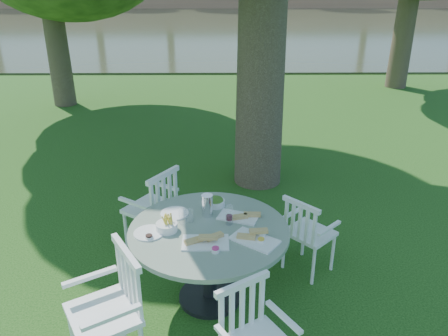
# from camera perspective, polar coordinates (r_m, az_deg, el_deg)

# --- Properties ---
(ground) EXTENTS (140.00, 140.00, 0.00)m
(ground) POSITION_cam_1_polar(r_m,az_deg,el_deg) (4.77, 0.03, -10.36)
(ground) COLOR #10360B
(ground) RESTS_ON ground
(table) EXTENTS (1.36, 1.36, 0.73)m
(table) POSITION_cam_1_polar(r_m,az_deg,el_deg) (3.78, -1.95, -9.79)
(table) COLOR black
(table) RESTS_ON ground
(chair_ne) EXTENTS (0.56, 0.56, 0.81)m
(chair_ne) POSITION_cam_1_polar(r_m,az_deg,el_deg) (4.23, 10.55, -8.05)
(chair_ne) COLOR white
(chair_ne) RESTS_ON ground
(chair_nw) EXTENTS (0.62, 0.62, 0.91)m
(chair_nw) POSITION_cam_1_polar(r_m,az_deg,el_deg) (4.53, -8.79, -4.74)
(chair_nw) COLOR white
(chair_nw) RESTS_ON ground
(chair_sw) EXTENTS (0.64, 0.65, 0.96)m
(chair_sw) POSITION_cam_1_polar(r_m,az_deg,el_deg) (3.32, -14.04, -16.62)
(chair_sw) COLOR white
(chair_sw) RESTS_ON ground
(chair_se) EXTENTS (0.57, 0.56, 0.84)m
(chair_se) POSITION_cam_1_polar(r_m,az_deg,el_deg) (3.13, 3.46, -20.58)
(chair_se) COLOR white
(chair_se) RESTS_ON ground
(tableware) EXTENTS (1.20, 0.87, 0.20)m
(tableware) POSITION_cam_1_polar(r_m,az_deg,el_deg) (3.75, -2.83, -6.83)
(tableware) COLOR white
(tableware) RESTS_ON table
(river) EXTENTS (100.00, 28.00, 0.12)m
(river) POSITION_cam_1_polar(r_m,az_deg,el_deg) (27.08, -0.52, 18.10)
(river) COLOR #2D321E
(river) RESTS_ON ground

